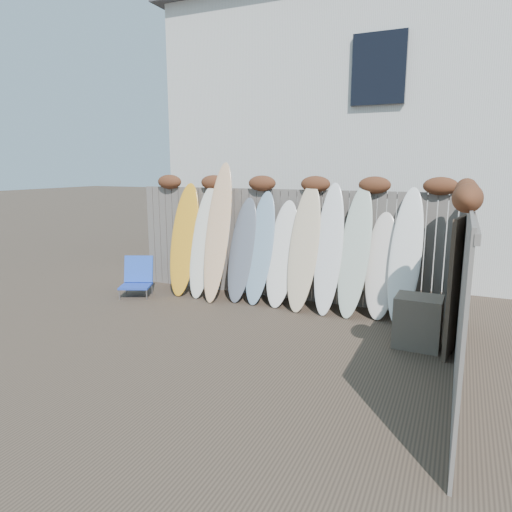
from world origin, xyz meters
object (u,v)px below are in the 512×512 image
at_px(surfboard_0, 184,239).
at_px(lattice_panel, 459,283).
at_px(beach_chair, 137,278).
at_px(wooden_crate, 418,322).

bearing_deg(surfboard_0, lattice_panel, -15.98).
height_order(beach_chair, wooden_crate, beach_chair).
bearing_deg(lattice_panel, beach_chair, -173.59).
relative_size(wooden_crate, surfboard_0, 0.32).
xyz_separation_m(beach_chair, wooden_crate, (5.07, -0.50, 0.01)).
xyz_separation_m(wooden_crate, surfboard_0, (-4.34, 1.02, 0.70)).
bearing_deg(beach_chair, surfboard_0, 35.15).
distance_m(beach_chair, wooden_crate, 5.10).
height_order(lattice_panel, surfboard_0, surfboard_0).
xyz_separation_m(beach_chair, lattice_panel, (5.53, -0.34, 0.56)).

